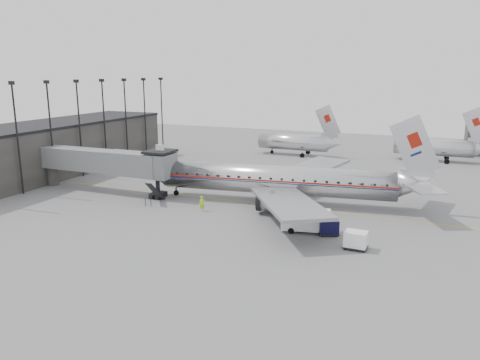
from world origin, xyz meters
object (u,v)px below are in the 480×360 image
object	(u,v)px
baggage_cart_navy	(328,227)
ramp_worker	(202,204)
baggage_cart_white	(356,240)
airliner	(282,180)
service_van	(307,220)

from	to	relation	value
baggage_cart_navy	ramp_worker	bearing A→B (deg)	146.91
baggage_cart_white	airliner	bearing A→B (deg)	134.30
baggage_cart_navy	ramp_worker	size ratio (longest dim) A/B	1.37
baggage_cart_white	ramp_worker	distance (m)	19.89
baggage_cart_navy	baggage_cart_white	distance (m)	4.32
airliner	baggage_cart_navy	xyz separation A→B (m)	(8.17, -9.72, -2.09)
airliner	baggage_cart_navy	size ratio (longest dim) A/B	14.68
airliner	ramp_worker	world-z (taller)	airliner
service_van	baggage_cart_white	distance (m)	6.32
ramp_worker	service_van	bearing A→B (deg)	-47.29
service_van	baggage_cart_white	xyz separation A→B (m)	(5.60, -2.92, -0.34)
airliner	service_van	size ratio (longest dim) A/B	6.92
service_van	ramp_worker	size ratio (longest dim) A/B	2.91
service_van	baggage_cart_white	size ratio (longest dim) A/B	2.38
baggage_cart_navy	ramp_worker	distance (m)	16.10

